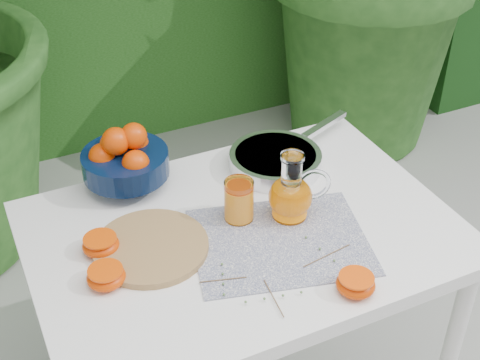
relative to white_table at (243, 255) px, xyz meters
name	(u,v)px	position (x,y,z in m)	size (l,w,h in m)	color
white_table	(243,255)	(0.00, 0.00, 0.00)	(1.00, 0.70, 0.75)	white
placemat	(280,241)	(0.06, -0.08, 0.08)	(0.40, 0.31, 0.00)	#0D1549
cutting_board	(151,247)	(-0.22, 0.02, 0.09)	(0.26, 0.26, 0.02)	olive
fruit_bowl	(124,158)	(-0.19, 0.30, 0.16)	(0.27, 0.27, 0.18)	black
juice_pitcher	(291,195)	(0.12, 0.00, 0.15)	(0.16, 0.13, 0.17)	white
juice_tumbler	(239,201)	(0.01, 0.04, 0.14)	(0.09, 0.09, 0.10)	white
saute_pan	(276,159)	(0.19, 0.20, 0.11)	(0.45, 0.32, 0.05)	silver
orange_halves	(185,268)	(-0.18, -0.09, 0.10)	(0.58, 0.46, 0.04)	#DA4702
thyme_sprigs	(278,276)	(-0.01, -0.18, 0.09)	(0.36, 0.20, 0.01)	brown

